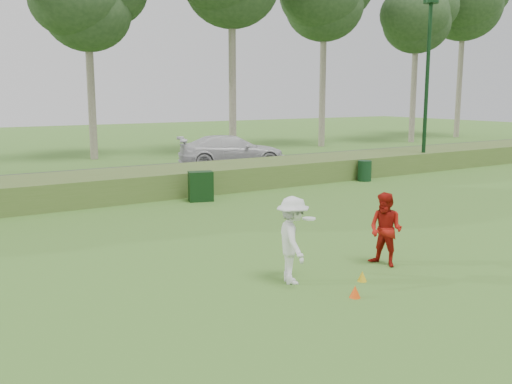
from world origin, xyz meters
TOP-DOWN VIEW (x-y plane):
  - ground at (0.00, 0.00)m, footprint 120.00×120.00m
  - reed_strip at (0.00, 12.00)m, footprint 80.00×3.00m
  - park_road at (0.00, 17.00)m, footprint 80.00×6.00m
  - lamp_post at (14.00, 11.00)m, footprint 0.70×0.70m
  - tree_4 at (2.00, 24.50)m, footprint 6.24×6.24m
  - tree_7 at (26.00, 22.80)m, footprint 6.50×6.50m
  - tree_8 at (33.00, 24.20)m, footprint 8.06×8.06m
  - player_white at (-1.05, 0.98)m, footprint 1.04×1.29m
  - player_red at (1.34, 0.83)m, footprint 0.80×0.92m
  - cone_orange at (-0.56, -0.33)m, footprint 0.21×0.21m
  - cone_yellow at (0.19, 0.29)m, footprint 0.19×0.19m
  - utility_cabinet at (1.36, 9.78)m, footprint 0.95×0.75m
  - trash_bin at (9.41, 10.15)m, footprint 0.70×0.70m
  - car_right at (6.82, 17.09)m, footprint 5.84×3.89m

SIDE VIEW (x-z plane):
  - ground at x=0.00m, z-range 0.00..0.00m
  - park_road at x=0.00m, z-range 0.00..0.06m
  - cone_yellow at x=0.19m, z-range 0.00..0.21m
  - cone_orange at x=-0.56m, z-range 0.00..0.23m
  - trash_bin at x=9.41m, z-range 0.00..0.88m
  - reed_strip at x=0.00m, z-range 0.00..0.90m
  - utility_cabinet at x=1.36m, z-range 0.00..1.04m
  - player_red at x=1.34m, z-range 0.00..1.62m
  - car_right at x=6.82m, z-range 0.06..1.63m
  - player_white at x=-1.05m, z-range 0.00..1.75m
  - lamp_post at x=14.00m, z-range 1.51..9.68m
  - tree_4 at x=2.00m, z-range 2.84..14.34m
  - tree_7 at x=26.00m, z-range 3.09..15.59m
  - tree_8 at x=33.00m, z-range 3.73..18.73m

